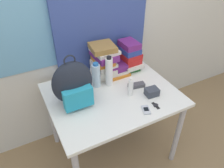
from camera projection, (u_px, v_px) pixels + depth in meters
name	position (u px, v px, depth m)	size (l,w,h in m)	color
wall_back	(85.00, 22.00, 2.01)	(6.00, 0.06, 2.50)	beige
curtain_blue	(102.00, 21.00, 2.03)	(0.94, 0.04, 2.50)	#384C93
desk	(112.00, 101.00, 1.97)	(1.10, 0.88, 0.78)	silver
backpack	(73.00, 84.00, 1.72)	(0.33, 0.24, 0.43)	#1E232D
book_stack_left	(104.00, 60.00, 2.05)	(0.25, 0.27, 0.33)	silver
book_stack_center	(114.00, 68.00, 2.16)	(0.21, 0.28, 0.11)	orange
book_stack_right	(129.00, 56.00, 2.17)	(0.20, 0.25, 0.29)	#1E5623
water_bottle	(96.00, 75.00, 1.94)	(0.07, 0.07, 0.24)	silver
sports_bottle	(109.00, 72.00, 1.94)	(0.07, 0.07, 0.29)	white
sunscreen_bottle	(131.00, 87.00, 1.85)	(0.04, 0.04, 0.18)	white
cell_phone	(146.00, 110.00, 1.73)	(0.08, 0.11, 0.02)	#B7BCC6
sunglasses_case	(136.00, 85.00, 1.98)	(0.16, 0.08, 0.04)	#47474C
camera_pouch	(152.00, 92.00, 1.88)	(0.12, 0.10, 0.07)	#383D47
wristwatch	(156.00, 105.00, 1.78)	(0.04, 0.09, 0.01)	black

